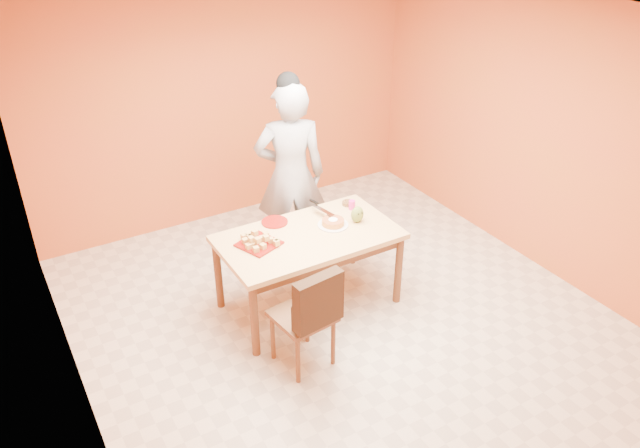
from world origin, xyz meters
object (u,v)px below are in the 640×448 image
sponge_cake (333,222)px  magenta_glass (352,205)px  dining_chair (304,314)px  pastry_platter (259,244)px  red_dinner_plate (275,222)px  checker_tin (348,203)px  person (290,176)px  egg_ornament (357,214)px  dining_table (309,244)px

sponge_cake → magenta_glass: 0.37m
sponge_cake → dining_chair: bearing=-134.8°
pastry_platter → red_dinner_plate: pastry_platter is taller
magenta_glass → checker_tin: size_ratio=0.79×
dining_chair → red_dinner_plate: 1.11m
dining_chair → person: size_ratio=0.50×
egg_ornament → checker_tin: size_ratio=1.38×
sponge_cake → magenta_glass: size_ratio=2.30×
egg_ornament → dining_chair: bearing=-154.4°
pastry_platter → magenta_glass: bearing=7.5°
dining_chair → pastry_platter: size_ratio=3.07×
sponge_cake → egg_ornament: (0.23, -0.06, 0.04)m
person → egg_ornament: (0.26, -0.81, -0.12)m
sponge_cake → checker_tin: 0.43m
magenta_glass → dining_table: bearing=-160.7°
magenta_glass → person: bearing=121.7°
red_dinner_plate → dining_chair: bearing=-104.9°
person → checker_tin: 0.64m
dining_chair → pastry_platter: bearing=84.3°
red_dinner_plate → sponge_cake: bearing=-36.0°
red_dinner_plate → checker_tin: bearing=-3.5°
dining_table → red_dinner_plate: bearing=114.7°
red_dinner_plate → egg_ornament: size_ratio=1.57×
egg_ornament → checker_tin: bearing=61.9°
red_dinner_plate → pastry_platter: bearing=-136.5°
egg_ornament → pastry_platter: bearing=164.8°
pastry_platter → person: bearing=45.7°
dining_table → red_dinner_plate: red_dinner_plate is taller
dining_table → egg_ornament: 0.53m
dining_table → pastry_platter: bearing=171.2°
person → sponge_cake: (0.03, -0.75, -0.17)m
pastry_platter → egg_ornament: 0.97m
dining_chair → sponge_cake: dining_chair is taller
magenta_glass → red_dinner_plate: bearing=169.5°
pastry_platter → egg_ornament: size_ratio=2.02×
dining_chair → sponge_cake: size_ratio=4.71×
dining_table → egg_ornament: bearing=-2.7°
pastry_platter → magenta_glass: 1.06m
pastry_platter → magenta_glass: (1.05, 0.14, 0.04)m
dining_table → sponge_cake: size_ratio=7.78×
pastry_platter → sponge_cake: bearing=-3.0°
dining_chair → person: bearing=58.2°
pastry_platter → egg_ornament: egg_ornament is taller
red_dinner_plate → person: bearing=47.2°
pastry_platter → sponge_cake: size_ratio=1.53×
person → pastry_platter: person is taller
red_dinner_plate → egg_ornament: 0.77m
dining_table → person: size_ratio=0.83×
pastry_platter → red_dinner_plate: size_ratio=1.29×
sponge_cake → pastry_platter: bearing=177.0°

